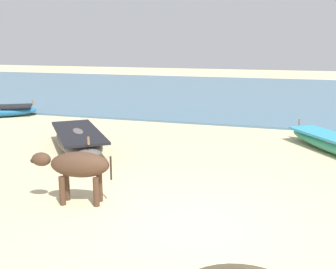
% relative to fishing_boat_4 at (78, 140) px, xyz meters
% --- Properties ---
extents(ground, '(80.00, 80.00, 0.00)m').
position_rel_fishing_boat_4_xyz_m(ground, '(4.26, -3.73, -0.31)').
color(ground, beige).
extents(sea_water, '(60.00, 20.00, 0.08)m').
position_rel_fishing_boat_4_xyz_m(sea_water, '(4.26, 14.50, -0.27)').
color(sea_water, slate).
rests_on(sea_water, ground).
extents(fishing_boat_4, '(3.19, 3.61, 0.77)m').
position_rel_fishing_boat_4_xyz_m(fishing_boat_4, '(0.00, 0.00, 0.00)').
color(fishing_boat_4, '#5B5651').
rests_on(fishing_boat_4, ground).
extents(cow_adult_dark, '(1.55, 0.66, 1.01)m').
position_rel_fishing_boat_4_xyz_m(cow_adult_dark, '(1.91, -3.39, 0.42)').
color(cow_adult_dark, '#4C3323').
rests_on(cow_adult_dark, ground).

